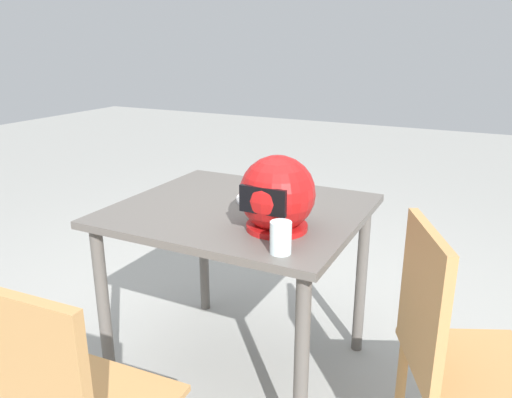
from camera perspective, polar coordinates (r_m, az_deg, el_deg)
The scene contains 7 objects.
ground_plane at distance 2.38m, azimuth -1.67°, elevation -18.77°, with size 14.00×14.00×0.00m, color #9E9E99.
dining_table at distance 2.05m, azimuth -1.84°, elevation -3.61°, with size 0.98×0.87×0.77m.
pizza_plate at distance 2.10m, azimuth 1.79°, elevation -0.00°, with size 0.30×0.30×0.01m, color white.
pizza at distance 2.09m, azimuth 1.78°, elevation 0.48°, with size 0.25×0.25×0.05m.
motorcycle_helmet at distance 1.74m, azimuth 2.45°, elevation 0.47°, with size 0.27×0.27×0.27m.
drinking_glass at distance 1.57m, azimuth 2.86°, elevation -4.46°, with size 0.07×0.07×0.11m, color silver.
chair_side at distance 1.71m, azimuth 21.26°, elevation -15.68°, with size 0.53×0.53×0.90m.
Camera 1 is at (-0.91, 1.68, 1.42)m, focal length 34.72 mm.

